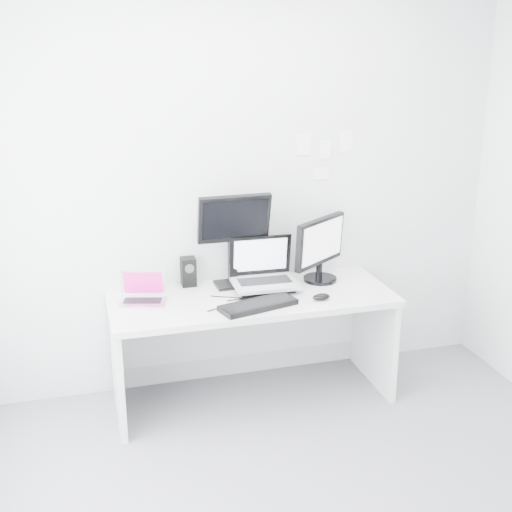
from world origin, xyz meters
The scene contains 13 objects.
back_wall centered at (0.00, 1.60, 1.35)m, with size 3.60×3.60×0.00m, color silver.
desk centered at (0.00, 1.25, 0.36)m, with size 1.80×0.70×0.73m, color silver.
macbook centered at (-0.69, 1.30, 0.84)m, with size 0.28×0.21×0.21m, color silver.
speaker centered at (-0.35, 1.54, 0.83)m, with size 0.10×0.10×0.19m, color black.
dell_laptop centered at (0.11, 1.32, 0.90)m, with size 0.41×0.32×0.34m, color #ACAEB3.
rear_monitor centered at (-0.07, 1.46, 1.05)m, with size 0.47×0.17×0.64m, color black.
samsung_monitor centered at (0.52, 1.40, 0.95)m, with size 0.49×0.22×0.45m, color black.
keyboard centered at (-0.02, 1.05, 0.75)m, with size 0.48×0.17×0.03m, color black.
mouse centered at (0.40, 1.07, 0.75)m, with size 0.12×0.08×0.04m, color black.
wall_note_0 centered at (0.45, 1.59, 1.62)m, with size 0.10×0.00×0.14m, color white.
wall_note_1 centered at (0.60, 1.59, 1.58)m, with size 0.09×0.00×0.13m, color white.
wall_note_2 centered at (0.75, 1.59, 1.63)m, with size 0.10×0.00×0.14m, color white.
wall_note_3 centered at (0.58, 1.59, 1.42)m, with size 0.11×0.00×0.08m, color white.
Camera 1 is at (-1.04, -2.58, 2.30)m, focal length 47.08 mm.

